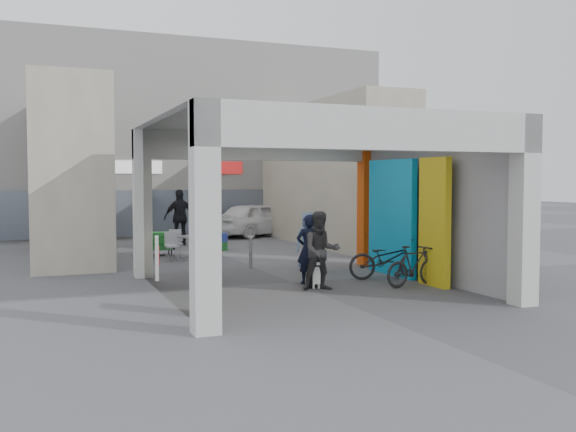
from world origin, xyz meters
name	(u,v)px	position (x,y,z in m)	size (l,w,h in m)	color
ground	(292,282)	(0.00, 0.00, 0.00)	(90.00, 90.00, 0.00)	#545559
arcade_canopy	(329,180)	(0.54, -0.82, 2.30)	(6.40, 6.45, 6.40)	#B8B8B3
far_building	(169,140)	(0.00, 13.99, 3.99)	(18.00, 4.08, 8.00)	white
plaza_bldg_left	(65,174)	(-4.50, 7.50, 2.50)	(2.00, 9.00, 5.00)	#BDB39C
plaza_bldg_right	(330,174)	(4.50, 7.50, 2.50)	(2.00, 9.00, 5.00)	#BDB39C
bollard_left	(198,255)	(-1.54, 2.50, 0.41)	(0.09, 0.09, 0.81)	#919599
bollard_center	(251,252)	(-0.14, 2.52, 0.42)	(0.09, 0.09, 0.83)	#919599
bollard_right	(312,248)	(1.57, 2.41, 0.47)	(0.09, 0.09, 0.93)	#919599
advert_board_near	(200,285)	(-2.75, -2.62, 0.51)	(0.18, 0.56, 1.00)	white
advert_board_far	(157,258)	(-2.75, 1.56, 0.51)	(0.18, 0.56, 1.00)	white
cafe_set	(184,249)	(-1.31, 5.23, 0.29)	(1.37, 1.10, 0.83)	#B3B3B8
produce_stand	(156,246)	(-1.97, 6.23, 0.28)	(1.08, 0.58, 0.71)	black
crate_stack	(221,242)	(0.28, 6.96, 0.28)	(0.53, 0.46, 0.56)	#1B601D
border_collie	(314,275)	(0.17, -0.84, 0.28)	(0.26, 0.52, 0.71)	black
man_with_dog	(309,249)	(0.28, -0.31, 0.77)	(0.56, 0.37, 1.55)	black
man_back_turned	(321,251)	(0.21, -1.15, 0.83)	(0.80, 0.63, 1.65)	#373739
man_elderly	(309,241)	(1.16, 1.70, 0.75)	(0.73, 0.48, 1.50)	#6285BF
man_crates	(180,217)	(-0.61, 9.02, 0.99)	(1.16, 0.48, 1.97)	black
bicycle_front	(387,259)	(2.23, -0.41, 0.48)	(0.64, 1.83, 0.96)	black
bicycle_rear	(414,266)	(2.26, -1.49, 0.45)	(0.42, 1.50, 0.90)	black
white_van	(258,219)	(3.11, 11.49, 0.69)	(1.64, 4.07, 1.39)	white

